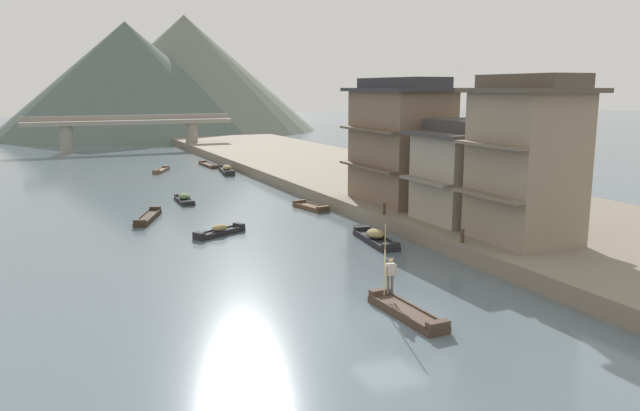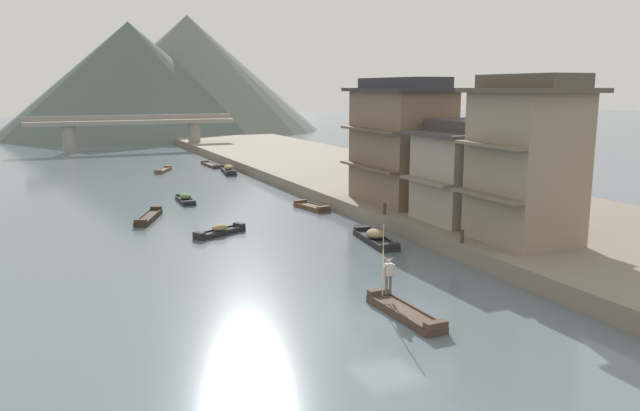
{
  "view_description": "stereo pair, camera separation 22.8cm",
  "coord_description": "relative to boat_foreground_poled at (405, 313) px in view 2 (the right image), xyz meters",
  "views": [
    {
      "loc": [
        -12.32,
        -20.64,
        8.99
      ],
      "look_at": [
        2.77,
        13.1,
        2.06
      ],
      "focal_mm": 35.3,
      "sensor_mm": 36.0,
      "label": 1
    },
    {
      "loc": [
        -12.11,
        -20.73,
        8.99
      ],
      "look_at": [
        2.77,
        13.1,
        2.06
      ],
      "focal_mm": 35.3,
      "sensor_mm": 36.0,
      "label": 2
    }
  ],
  "objects": [
    {
      "name": "house_waterfront_tall",
      "position": [
        10.53,
        18.07,
        5.06
      ],
      "size": [
        5.75,
        8.25,
        8.74
      ],
      "color": "#75604C",
      "rests_on": "riverbank_right"
    },
    {
      "name": "hill_far_centre",
      "position": [
        16.74,
        115.6,
        11.81
      ],
      "size": [
        54.77,
        54.77,
        23.97
      ],
      "primitive_type": "cone",
      "color": "slate",
      "rests_on": "ground"
    },
    {
      "name": "boat_moored_nearest",
      "position": [
        -0.96,
        48.59,
        -0.02
      ],
      "size": [
        2.5,
        4.03,
        0.45
      ],
      "color": "brown",
      "rests_on": "ground"
    },
    {
      "name": "boat_midriver_drifting",
      "position": [
        5.31,
        44.86,
        0.11
      ],
      "size": [
        1.94,
        5.68,
        0.84
      ],
      "color": "#232326",
      "rests_on": "ground"
    },
    {
      "name": "boat_moored_second",
      "position": [
        5.01,
        51.38,
        -0.05
      ],
      "size": [
        1.2,
        5.39,
        0.4
      ],
      "color": "#423328",
      "rests_on": "ground"
    },
    {
      "name": "riverbank_right",
      "position": [
        15.81,
        30.31,
        0.29
      ],
      "size": [
        18.0,
        110.0,
        0.94
      ],
      "primitive_type": "cube",
      "color": "slate",
      "rests_on": "ground"
    },
    {
      "name": "house_waterfront_second",
      "position": [
        11.13,
        10.82,
        3.78
      ],
      "size": [
        6.93,
        5.55,
        6.14
      ],
      "color": "gray",
      "rests_on": "riverbank_right"
    },
    {
      "name": "stone_bridge",
      "position": [
        -0.56,
        74.25,
        3.22
      ],
      "size": [
        29.27,
        2.4,
        5.08
      ],
      "color": "gray",
      "rests_on": "ground"
    },
    {
      "name": "boat_crossing_west",
      "position": [
        -2.62,
        29.14,
        0.08
      ],
      "size": [
        1.1,
        3.83,
        0.71
      ],
      "color": "#232326",
      "rests_on": "ground"
    },
    {
      "name": "boat_moored_far",
      "position": [
        4.83,
        11.22,
        0.11
      ],
      "size": [
        1.69,
        4.91,
        0.82
      ],
      "color": "#232326",
      "rests_on": "ground"
    },
    {
      "name": "ground_plane",
      "position": [
        -0.56,
        0.31,
        -0.18
      ],
      "size": [
        400.0,
        400.0,
        0.0
      ],
      "primitive_type": "plane",
      "color": "slate"
    },
    {
      "name": "boat_foreground_poled",
      "position": [
        0.0,
        0.0,
        0.0
      ],
      "size": [
        1.13,
        4.54,
        0.53
      ],
      "color": "#423328",
      "rests_on": "ground"
    },
    {
      "name": "boatman_person",
      "position": [
        -0.06,
        1.26,
        1.37
      ],
      "size": [
        0.57,
        0.29,
        3.04
      ],
      "color": "black",
      "rests_on": "boat_foreground_poled"
    },
    {
      "name": "boat_upstream_distant",
      "position": [
        -3.06,
        16.86,
        0.07
      ],
      "size": [
        3.63,
        2.44,
        0.68
      ],
      "color": "#232326",
      "rests_on": "ground"
    },
    {
      "name": "boat_midriver_upstream",
      "position": [
        -6.4,
        23.25,
        -0.0
      ],
      "size": [
        2.64,
        4.95,
        0.53
      ],
      "color": "#33281E",
      "rests_on": "ground"
    },
    {
      "name": "mooring_post_dock_near",
      "position": [
        7.16,
        6.06,
        1.12
      ],
      "size": [
        0.2,
        0.2,
        0.71
      ],
      "primitive_type": "cylinder",
      "color": "#473828",
      "rests_on": "riverbank_right"
    },
    {
      "name": "house_waterfront_nearest",
      "position": [
        10.34,
        5.15,
        5.08
      ],
      "size": [
        5.36,
        5.88,
        8.74
      ],
      "color": "gray",
      "rests_on": "riverbank_right"
    },
    {
      "name": "boat_moored_third",
      "position": [
        5.51,
        22.46,
        -0.02
      ],
      "size": [
        1.75,
        3.65,
        0.45
      ],
      "color": "brown",
      "rests_on": "ground"
    },
    {
      "name": "mooring_post_dock_mid",
      "position": [
        7.16,
        14.3,
        1.13
      ],
      "size": [
        0.2,
        0.2,
        0.72
      ],
      "primitive_type": "cylinder",
      "color": "#473828",
      "rests_on": "riverbank_right"
    },
    {
      "name": "hill_far_west",
      "position": [
        3.41,
        105.58,
        10.42
      ],
      "size": [
        49.61,
        49.61,
        21.2
      ],
      "primitive_type": "cone",
      "color": "#4C5B56",
      "rests_on": "ground"
    }
  ]
}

